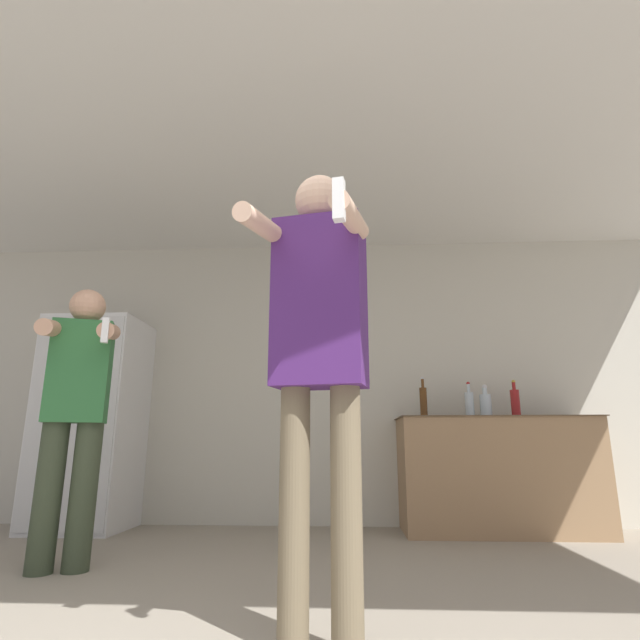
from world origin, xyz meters
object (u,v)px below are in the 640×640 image
object	(u,v)px
person_man_side	(76,408)
person_woman_foreground	(319,339)
bottle_short_whiskey	(469,404)
refrigerator	(91,421)
bottle_dark_rum	(486,404)
bottle_tall_gin	(423,401)
bottle_amber_bourbon	(515,402)

from	to	relation	value
person_man_side	person_woman_foreground	bearing A→B (deg)	-34.33
person_woman_foreground	person_man_side	distance (m)	1.79
bottle_short_whiskey	refrigerator	bearing A→B (deg)	-179.44
refrigerator	bottle_dark_rum	world-z (taller)	refrigerator
refrigerator	bottle_short_whiskey	world-z (taller)	refrigerator
bottle_short_whiskey	bottle_dark_rum	distance (m)	0.13
bottle_short_whiskey	person_woman_foreground	bearing A→B (deg)	-115.22
person_man_side	bottle_dark_rum	bearing A→B (deg)	26.61
bottle_short_whiskey	person_man_side	bearing A→B (deg)	-152.24
bottle_tall_gin	bottle_dark_rum	xyz separation A→B (m)	(0.51, -0.00, -0.03)
person_woman_foreground	bottle_amber_bourbon	bearing A→B (deg)	57.86
refrigerator	bottle_tall_gin	bearing A→B (deg)	0.63
bottle_amber_bourbon	person_woman_foreground	xyz separation A→B (m)	(-1.49, -2.37, 0.05)
person_woman_foreground	person_man_side	xyz separation A→B (m)	(-1.47, 1.01, -0.18)
person_woman_foreground	refrigerator	bearing A→B (deg)	131.34
bottle_short_whiskey	person_man_side	world-z (taller)	person_man_side
bottle_short_whiskey	bottle_amber_bourbon	distance (m)	0.37
bottle_amber_bourbon	person_woman_foreground	distance (m)	2.80
bottle_short_whiskey	person_woman_foreground	size ratio (longest dim) A/B	0.17
bottle_short_whiskey	person_man_side	distance (m)	2.93
bottle_tall_gin	bottle_amber_bourbon	world-z (taller)	bottle_tall_gin
refrigerator	person_woman_foreground	bearing A→B (deg)	-48.66
bottle_amber_bourbon	bottle_short_whiskey	bearing A→B (deg)	180.00
bottle_short_whiskey	bottle_dark_rum	world-z (taller)	bottle_short_whiskey
bottle_tall_gin	person_woman_foreground	bearing A→B (deg)	-107.35
bottle_tall_gin	bottle_short_whiskey	xyz separation A→B (m)	(0.38, 0.00, -0.02)
person_woman_foreground	bottle_tall_gin	bearing A→B (deg)	72.65
bottle_amber_bourbon	person_woman_foreground	size ratio (longest dim) A/B	0.17
bottle_short_whiskey	person_woman_foreground	world-z (taller)	person_woman_foreground
person_woman_foreground	bottle_short_whiskey	bearing A→B (deg)	64.78
bottle_tall_gin	person_woman_foreground	size ratio (longest dim) A/B	0.19
refrigerator	bottle_amber_bourbon	world-z (taller)	refrigerator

